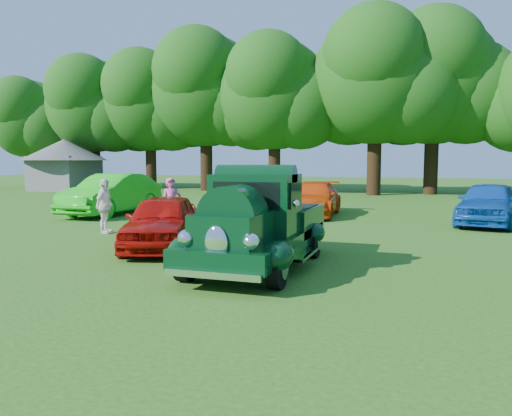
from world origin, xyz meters
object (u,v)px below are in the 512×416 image
(red_convertible, at_px, (163,221))
(back_car_lime, at_px, (112,194))
(back_car_blue, at_px, (488,203))
(spectator_pink, at_px, (171,205))
(spectator_grey, at_px, (236,206))
(hero_pickup, at_px, (259,227))
(spectator_white, at_px, (104,206))
(back_car_black, at_px, (288,200))
(back_car_orange, at_px, (313,199))
(gazebo, at_px, (64,159))

(red_convertible, relative_size, back_car_lime, 0.79)
(red_convertible, xyz_separation_m, back_car_blue, (8.51, 7.85, 0.07))
(spectator_pink, xyz_separation_m, spectator_grey, (1.75, 1.17, -0.09))
(hero_pickup, xyz_separation_m, back_car_lime, (-9.10, 7.85, -0.00))
(red_convertible, distance_m, spectator_white, 3.53)
(spectator_pink, bearing_deg, back_car_lime, 103.71)
(hero_pickup, relative_size, red_convertible, 1.24)
(red_convertible, xyz_separation_m, spectator_grey, (0.50, 3.97, 0.07))
(back_car_lime, xyz_separation_m, back_car_blue, (14.56, 1.32, -0.09))
(spectator_grey, bearing_deg, back_car_black, 115.63)
(back_car_black, xyz_separation_m, back_car_orange, (1.07, 0.05, 0.05))
(spectator_white, bearing_deg, back_car_orange, -45.97)
(hero_pickup, relative_size, spectator_pink, 2.95)
(hero_pickup, height_order, back_car_black, hero_pickup)
(hero_pickup, distance_m, back_car_black, 10.34)
(back_car_lime, relative_size, spectator_grey, 3.39)
(back_car_blue, height_order, spectator_grey, back_car_blue)
(hero_pickup, bearing_deg, back_car_blue, 59.26)
(back_car_black, distance_m, gazebo, 23.71)
(hero_pickup, height_order, spectator_white, hero_pickup)
(back_car_lime, relative_size, spectator_white, 3.04)
(hero_pickup, bearing_deg, back_car_black, 101.55)
(back_car_orange, relative_size, back_car_blue, 1.05)
(hero_pickup, bearing_deg, gazebo, 136.57)
(spectator_pink, bearing_deg, spectator_grey, -4.70)
(back_car_orange, height_order, spectator_grey, spectator_grey)
(back_car_lime, bearing_deg, back_car_black, 18.43)
(back_car_black, distance_m, back_car_orange, 1.07)
(back_car_black, bearing_deg, spectator_pink, -86.94)
(hero_pickup, xyz_separation_m, spectator_pink, (-4.30, 4.12, 0.00))
(red_convertible, relative_size, back_car_blue, 0.91)
(spectator_grey, height_order, gazebo, gazebo)
(red_convertible, bearing_deg, back_car_lime, 114.19)
(spectator_pink, xyz_separation_m, spectator_white, (-1.79, -1.01, -0.01))
(back_car_black, height_order, gazebo, gazebo)
(back_car_lime, xyz_separation_m, spectator_white, (3.02, -4.75, -0.00))
(back_car_black, bearing_deg, spectator_white, -96.34)
(back_car_orange, relative_size, gazebo, 0.74)
(back_car_orange, height_order, spectator_pink, spectator_pink)
(back_car_orange, bearing_deg, spectator_pink, -121.79)
(red_convertible, relative_size, back_car_orange, 0.86)
(hero_pickup, relative_size, spectator_white, 2.97)
(back_car_lime, bearing_deg, spectator_white, -57.01)
(red_convertible, xyz_separation_m, back_car_black, (0.98, 8.80, -0.06))
(spectator_grey, bearing_deg, gazebo, 172.48)
(back_car_lime, height_order, back_car_orange, back_car_lime)
(back_car_orange, bearing_deg, red_convertible, -106.24)
(back_car_orange, distance_m, spectator_white, 8.71)
(hero_pickup, distance_m, gazebo, 31.39)
(back_car_lime, xyz_separation_m, spectator_pink, (4.80, -3.74, 0.00))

